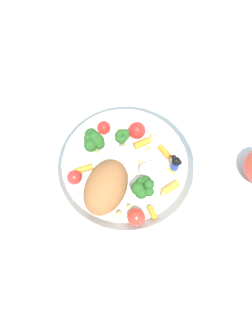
% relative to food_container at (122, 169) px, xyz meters
% --- Properties ---
extents(ground_plane, '(2.40, 2.40, 0.00)m').
position_rel_food_container_xyz_m(ground_plane, '(0.01, 0.01, -0.03)').
color(ground_plane, silver).
extents(food_container, '(0.25, 0.25, 0.07)m').
position_rel_food_container_xyz_m(food_container, '(0.00, 0.00, 0.00)').
color(food_container, white).
rests_on(food_container, ground_plane).
extents(folded_napkin, '(0.17, 0.19, 0.01)m').
position_rel_food_container_xyz_m(folded_napkin, '(0.00, 0.23, -0.03)').
color(folded_napkin, silver).
rests_on(folded_napkin, ground_plane).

